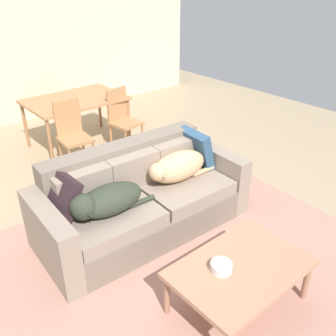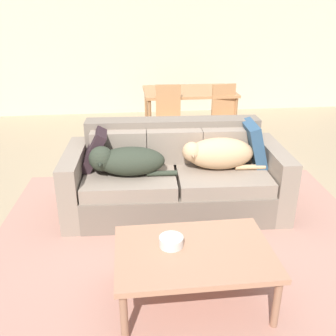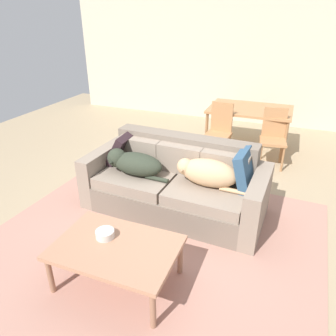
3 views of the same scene
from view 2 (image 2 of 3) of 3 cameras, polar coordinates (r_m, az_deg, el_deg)
The scene contains 13 objects.
ground_plane at distance 4.01m, azimuth 2.20°, elevation -5.82°, with size 10.00×10.00×0.00m, color tan.
back_partition at distance 7.50m, azimuth -2.49°, elevation 18.76°, with size 8.00×0.12×2.70m, color beige.
area_rug at distance 3.33m, azimuth 2.84°, elevation -12.42°, with size 3.51×3.24×0.01m, color tan.
couch at distance 3.85m, azimuth 1.07°, elevation -1.43°, with size 2.23×1.06×0.88m.
dog_on_left_cushion at distance 3.57m, azimuth -6.55°, elevation 1.10°, with size 0.83×0.38×0.30m.
dog_on_right_cushion at distance 3.71m, azimuth 7.58°, elevation 2.23°, with size 0.83×0.34×0.32m.
throw_pillow_by_left_arm at distance 3.81m, azimuth -11.33°, elevation 2.94°, with size 0.10×0.42×0.42m, color #2B1C21.
throw_pillow_by_right_arm at distance 3.93m, azimuth 13.02°, elevation 3.63°, with size 0.11×0.44×0.44m, color #2D4C6A.
coffee_table at distance 2.64m, azimuth 3.98°, elevation -13.24°, with size 1.08×0.73×0.43m.
bowl_on_coffee_table at distance 2.63m, azimuth 0.50°, elevation -11.20°, with size 0.17×0.17×0.07m, color silver.
dining_table at distance 6.02m, azimuth 3.18°, elevation 11.26°, with size 1.41×0.98×0.75m.
dining_chair_near_left at distance 5.41m, azimuth 0.08°, elevation 7.97°, with size 0.43×0.43×0.95m.
dining_chair_near_right at distance 5.64m, azimuth 8.81°, elevation 8.22°, with size 0.45×0.45×0.93m.
Camera 2 is at (-0.55, -3.45, 1.95)m, focal length 39.72 mm.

